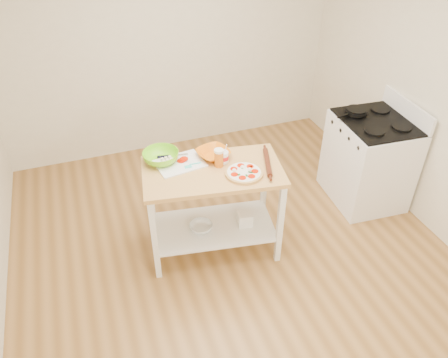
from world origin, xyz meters
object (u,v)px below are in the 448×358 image
gas_stove (368,160)px  orange_bowl (213,154)px  pizza (244,173)px  rolling_pin (268,162)px  yogurt_tub (223,157)px  shelf_bin (245,218)px  spatula (192,165)px  knife (168,156)px  beer_pint (219,158)px  skillet (356,111)px  cutting_board (179,163)px  prep_island (213,193)px  green_bowl (161,157)px  shelf_glass_bowl (201,227)px

gas_stove → orange_bowl: size_ratio=4.03×
pizza → rolling_pin: (0.24, 0.06, 0.01)m
yogurt_tub → shelf_bin: yogurt_tub is taller
spatula → gas_stove: bearing=4.0°
knife → yogurt_tub: (0.43, -0.23, 0.04)m
gas_stove → yogurt_tub: 1.73m
yogurt_tub → shelf_bin: (0.16, -0.14, -0.63)m
beer_pint → shelf_bin: (0.21, -0.11, -0.66)m
skillet → beer_pint: beer_pint is taller
cutting_board → spatula: bearing=-48.0°
prep_island → orange_bowl: (0.07, 0.19, 0.28)m
gas_stove → green_bowl: (-2.16, 0.07, 0.48)m
green_bowl → spatula: bearing=-35.0°
beer_pint → skillet: bearing=12.3°
prep_island → skillet: size_ratio=3.49×
knife → beer_pint: (0.38, -0.27, 0.07)m
rolling_pin → orange_bowl: bearing=145.8°
cutting_board → orange_bowl: 0.31m
pizza → orange_bowl: (-0.16, 0.33, 0.02)m
prep_island → gas_stove: (1.78, 0.19, -0.18)m
skillet → shelf_glass_bowl: size_ratio=1.70×
beer_pint → rolling_pin: size_ratio=0.41×
prep_island → orange_bowl: 0.35m
cutting_board → rolling_pin: rolling_pin is taller
rolling_pin → prep_island: bearing=169.4°
gas_stove → cutting_board: (-2.02, -0.01, 0.43)m
pizza → yogurt_tub: size_ratio=1.68×
pizza → spatula: size_ratio=2.12×
prep_island → shelf_bin: 0.44m
skillet → yogurt_tub: 1.56m
shelf_glass_bowl → cutting_board: bearing=120.7°
green_bowl → beer_pint: beer_pint is taller
gas_stove → shelf_glass_bowl: size_ratio=5.19×
spatula → shelf_glass_bowl: 0.63m
pizza → shelf_glass_bowl: pizza is taller
skillet → orange_bowl: skillet is taller
green_bowl → yogurt_tub: size_ratio=1.64×
spatula → shelf_bin: spatula is taller
orange_bowl → rolling_pin: orange_bowl is taller
prep_island → green_bowl: size_ratio=4.07×
orange_bowl → rolling_pin: 0.48m
orange_bowl → beer_pint: (0.00, -0.15, 0.05)m
gas_stove → rolling_pin: (-1.31, -0.28, 0.45)m
knife → beer_pint: size_ratio=1.67×
gas_stove → rolling_pin: 1.42m
prep_island → green_bowl: bearing=145.0°
prep_island → shelf_glass_bowl: size_ratio=5.94×
prep_island → knife: 0.51m
prep_island → pizza: 0.38m
gas_stove → beer_pint: size_ratio=6.83×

